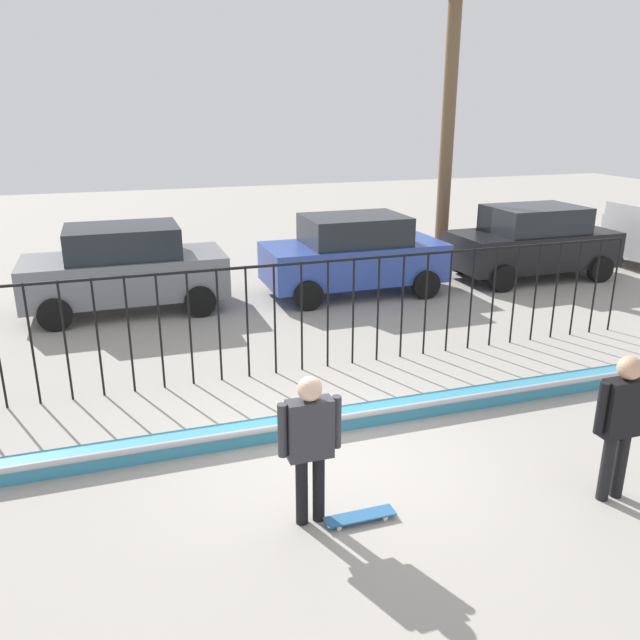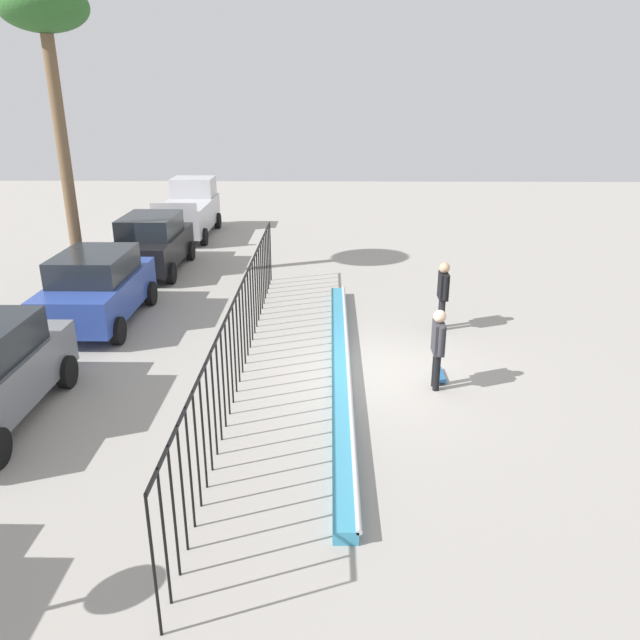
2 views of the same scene
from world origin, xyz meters
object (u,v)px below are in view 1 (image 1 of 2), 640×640
(skateboarder, at_px, (310,437))
(parked_car_black, at_px, (532,242))
(skateboard, at_px, (360,516))
(parked_car_blue, at_px, (354,254))
(parked_car_gray, at_px, (125,268))
(camera_operator, at_px, (622,415))

(skateboarder, height_order, parked_car_black, parked_car_black)
(skateboard, xyz_separation_m, parked_car_blue, (3.24, 8.46, 0.91))
(skateboarder, distance_m, parked_car_black, 11.99)
(parked_car_gray, height_order, parked_car_blue, same)
(camera_operator, height_order, parked_car_blue, parked_car_blue)
(parked_car_gray, distance_m, parked_car_blue, 5.28)
(skateboard, relative_size, parked_car_black, 0.19)
(parked_car_black, bearing_deg, parked_car_gray, 179.43)
(skateboarder, distance_m, skateboard, 1.11)
(skateboarder, bearing_deg, parked_car_gray, 92.52)
(skateboarder, distance_m, parked_car_gray, 8.73)
(parked_car_blue, distance_m, parked_car_black, 5.00)
(parked_car_blue, bearing_deg, camera_operator, -88.28)
(parked_car_gray, bearing_deg, camera_operator, -65.34)
(skateboarder, bearing_deg, skateboard, -26.71)
(skateboarder, bearing_deg, parked_car_black, 35.61)
(parked_car_gray, bearing_deg, parked_car_blue, -6.78)
(parked_car_blue, bearing_deg, parked_car_gray, -179.58)
(skateboard, bearing_deg, parked_car_black, 58.32)
(parked_car_gray, relative_size, parked_car_blue, 1.00)
(camera_operator, bearing_deg, skateboarder, -12.54)
(skateboarder, distance_m, parked_car_blue, 9.09)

